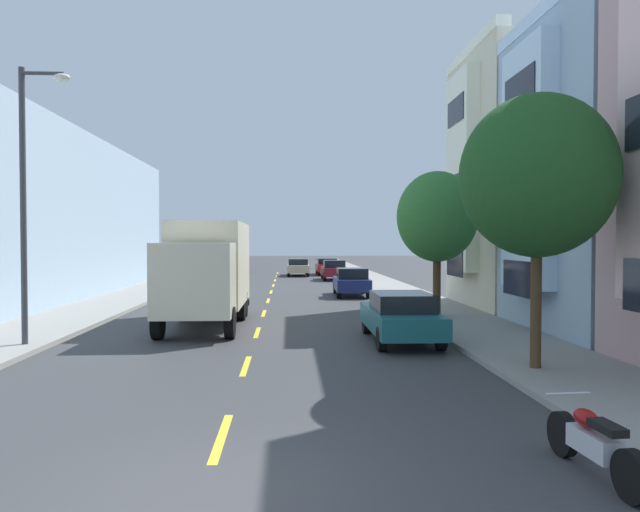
{
  "coord_description": "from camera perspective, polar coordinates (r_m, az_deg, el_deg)",
  "views": [
    {
      "loc": [
        1.0,
        -6.71,
        2.91
      ],
      "look_at": [
        2.67,
        24.39,
        2.12
      ],
      "focal_mm": 32.99,
      "sensor_mm": 36.0,
      "label": 1
    }
  ],
  "objects": [
    {
      "name": "street_lamp",
      "position": [
        17.65,
        -26.44,
        6.12
      ],
      "size": [
        1.35,
        0.28,
        7.4
      ],
      "color": "#38383D",
      "rests_on": "sidewalk_left"
    },
    {
      "name": "parked_hatchback_silver",
      "position": [
        50.01,
        -9.06,
        -1.04
      ],
      "size": [
        1.75,
        4.0,
        1.5
      ],
      "color": "#B2B5BA",
      "rests_on": "ground_plane"
    },
    {
      "name": "street_tree_nearest",
      "position": [
        13.71,
        20.32,
        7.25
      ],
      "size": [
        3.34,
        3.34,
        5.96
      ],
      "color": "#47331E",
      "rests_on": "sidewalk_right"
    },
    {
      "name": "parked_pickup_orange",
      "position": [
        58.4,
        -8.24,
        -0.62
      ],
      "size": [
        2.11,
        5.34,
        1.73
      ],
      "color": "orange",
      "rests_on": "ground_plane"
    },
    {
      "name": "lane_centerline_dashes",
      "position": [
        31.36,
        -4.9,
        -3.88
      ],
      "size": [
        0.14,
        47.2,
        0.01
      ],
      "color": "yellow",
      "rests_on": "ground_plane"
    },
    {
      "name": "parked_hatchback_navy",
      "position": [
        31.15,
        3.07,
        -2.52
      ],
      "size": [
        1.81,
        4.03,
        1.5
      ],
      "color": "navy",
      "rests_on": "ground_plane"
    },
    {
      "name": "parked_sedan_teal",
      "position": [
        17.22,
        7.84,
        -5.77
      ],
      "size": [
        1.81,
        4.51,
        1.43
      ],
      "color": "#195B60",
      "rests_on": "ground_plane"
    },
    {
      "name": "sidewalk_right",
      "position": [
        35.35,
        6.88,
        -3.17
      ],
      "size": [
        3.2,
        120.0,
        0.14
      ],
      "primitive_type": "cube",
      "color": "gray",
      "rests_on": "ground_plane"
    },
    {
      "name": "townhouse_third_cream",
      "position": [
        28.23,
        24.83,
        6.48
      ],
      "size": [
        11.68,
        6.75,
        11.31
      ],
      "color": "beige",
      "rests_on": "ground_plane"
    },
    {
      "name": "delivery_box_truck",
      "position": [
        20.76,
        -10.82,
        -1.13
      ],
      "size": [
        2.41,
        7.34,
        3.57
      ],
      "color": "beige",
      "rests_on": "ground_plane"
    },
    {
      "name": "moving_champagne_sedan",
      "position": [
        49.52,
        -2.15,
        -1.06
      ],
      "size": [
        1.8,
        4.5,
        1.43
      ],
      "color": "tan",
      "rests_on": "ground_plane"
    },
    {
      "name": "sidewalk_left",
      "position": [
        35.75,
        -16.18,
        -3.17
      ],
      "size": [
        3.2,
        120.0,
        0.14
      ],
      "primitive_type": "cube",
      "color": "gray",
      "rests_on": "ground_plane"
    },
    {
      "name": "street_tree_second",
      "position": [
        21.81,
        11.29,
        3.73
      ],
      "size": [
        2.93,
        2.93,
        5.31
      ],
      "color": "#47331E",
      "rests_on": "sidewalk_right"
    },
    {
      "name": "ground_plane",
      "position": [
        36.83,
        -4.63,
        -3.09
      ],
      "size": [
        160.0,
        160.0,
        0.0
      ],
      "primitive_type": "plane",
      "color": "#38383A"
    },
    {
      "name": "parked_hatchback_burgundy",
      "position": [
        43.99,
        1.35,
        -1.36
      ],
      "size": [
        1.76,
        4.01,
        1.5
      ],
      "color": "maroon",
      "rests_on": "ground_plane"
    },
    {
      "name": "parked_motorcycle",
      "position": [
        8.31,
        25.01,
        -16.19
      ],
      "size": [
        0.62,
        2.05,
        0.9
      ],
      "color": "black",
      "rests_on": "ground_plane"
    },
    {
      "name": "parked_sedan_red",
      "position": [
        50.95,
        0.67,
        -0.99
      ],
      "size": [
        1.82,
        4.51,
        1.43
      ],
      "color": "#AD1E1E",
      "rests_on": "ground_plane"
    }
  ]
}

